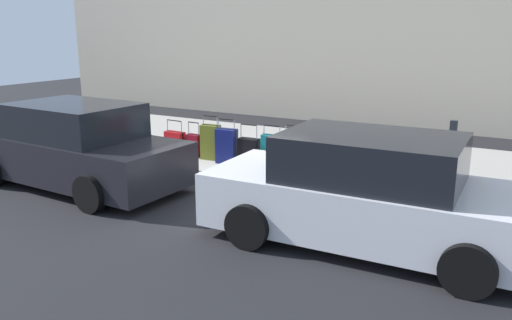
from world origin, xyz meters
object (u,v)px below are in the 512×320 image
(suitcase_teal_5, at_px, (272,151))
(suitcase_olive_8, at_px, (211,142))
(suitcase_red_10, at_px, (175,143))
(parked_car_charcoal_1, at_px, (76,148))
(suitcase_olive_1, at_px, (366,166))
(parking_meter, at_px, (452,145))
(suitcase_maroon_2, at_px, (341,164))
(suitcase_red_3, at_px, (317,157))
(suitcase_navy_0, at_px, (393,166))
(fire_hydrant, at_px, (144,133))
(parked_car_white_0, at_px, (369,194))
(suitcase_maroon_9, at_px, (194,145))
(suitcase_black_6, at_px, (249,152))
(suitcase_silver_4, at_px, (294,155))
(suitcase_navy_7, at_px, (227,146))
(bollard_post, at_px, (119,131))

(suitcase_teal_5, bearing_deg, suitcase_olive_8, 0.21)
(suitcase_red_10, bearing_deg, parked_car_charcoal_1, 80.32)
(suitcase_olive_1, xyz_separation_m, parking_meter, (-1.43, -0.30, 0.48))
(parked_car_charcoal_1, bearing_deg, parking_meter, -157.01)
(suitcase_teal_5, bearing_deg, suitcase_maroon_2, 178.26)
(suitcase_maroon_2, relative_size, suitcase_red_3, 1.09)
(suitcase_navy_0, xyz_separation_m, suitcase_red_10, (5.01, -0.02, -0.12))
(fire_hydrant, relative_size, parked_car_white_0, 0.17)
(suitcase_maroon_9, relative_size, suitcase_red_10, 0.99)
(suitcase_black_6, height_order, parking_meter, parking_meter)
(suitcase_silver_4, height_order, parking_meter, parking_meter)
(suitcase_navy_7, height_order, suitcase_red_10, suitcase_navy_7)
(suitcase_navy_7, xyz_separation_m, suitcase_maroon_9, (0.95, -0.12, -0.12))
(suitcase_red_3, xyz_separation_m, bollard_post, (5.04, 0.19, 0.06))
(suitcase_red_3, distance_m, suitcase_navy_7, 2.04)
(suitcase_maroon_2, distance_m, parked_car_white_0, 2.82)
(suitcase_olive_1, distance_m, suitcase_maroon_9, 4.02)
(suitcase_maroon_2, relative_size, suitcase_olive_8, 0.87)
(suitcase_red_10, height_order, parked_car_white_0, parked_car_white_0)
(suitcase_red_3, height_order, bollard_post, bollard_post)
(suitcase_maroon_9, relative_size, bollard_post, 0.94)
(suitcase_maroon_9, xyz_separation_m, bollard_post, (2.05, 0.22, 0.17))
(suitcase_navy_0, distance_m, suitcase_red_10, 5.01)
(parking_meter, bearing_deg, suitcase_red_10, 2.25)
(suitcase_olive_8, height_order, fire_hydrant, suitcase_olive_8)
(suitcase_maroon_9, bearing_deg, suitcase_red_10, 6.61)
(suitcase_maroon_2, bearing_deg, suitcase_black_6, 0.60)
(suitcase_silver_4, bearing_deg, suitcase_maroon_9, -0.39)
(suitcase_red_10, distance_m, parked_car_white_0, 5.86)
(suitcase_navy_0, relative_size, suitcase_red_3, 1.26)
(suitcase_red_10, relative_size, bollard_post, 0.95)
(suitcase_olive_1, height_order, parked_car_white_0, parked_car_white_0)
(suitcase_red_3, relative_size, bollard_post, 0.92)
(fire_hydrant, bearing_deg, suitcase_navy_0, 179.97)
(suitcase_navy_7, bearing_deg, suitcase_teal_5, -172.74)
(suitcase_red_10, bearing_deg, suitcase_maroon_2, -179.77)
(suitcase_red_3, bearing_deg, suitcase_red_10, 0.39)
(suitcase_red_10, distance_m, parked_car_charcoal_1, 2.52)
(suitcase_teal_5, bearing_deg, parked_car_charcoal_1, 41.18)
(suitcase_maroon_2, bearing_deg, suitcase_red_10, 0.23)
(suitcase_black_6, relative_size, parked_car_white_0, 0.19)
(suitcase_red_3, distance_m, suitcase_silver_4, 0.49)
(suitcase_silver_4, bearing_deg, fire_hydrant, 0.84)
(suitcase_maroon_2, height_order, suitcase_silver_4, suitcase_silver_4)
(suitcase_navy_0, relative_size, suitcase_maroon_9, 1.23)
(suitcase_olive_1, distance_m, parking_meter, 1.53)
(suitcase_olive_1, bearing_deg, suitcase_maroon_9, -1.73)
(suitcase_navy_7, relative_size, parking_meter, 0.77)
(bollard_post, bearing_deg, suitcase_olive_1, -179.03)
(suitcase_silver_4, xyz_separation_m, suitcase_maroon_9, (2.50, -0.02, -0.09))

